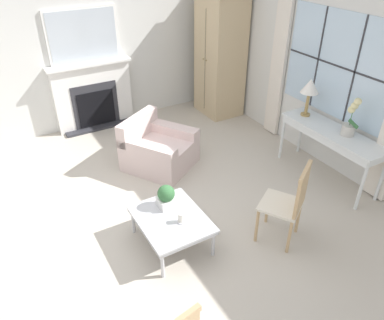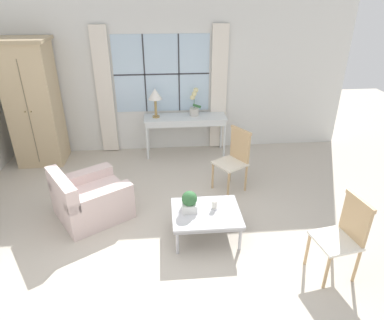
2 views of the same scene
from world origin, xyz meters
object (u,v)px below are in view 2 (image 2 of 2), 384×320
Objects in this scene: side_chair_wooden at (235,156)px; potted_plant_small at (190,201)px; armchair_upholstered at (90,200)px; table_lamp at (155,95)px; pillar_candle at (215,205)px; potted_orchid at (194,105)px; coffee_table at (206,214)px; console_table at (185,121)px; accent_chair_wooden at (345,232)px; armoire at (34,104)px.

potted_plant_small is at bearing -125.93° from side_chair_wooden.
potted_plant_small is (1.39, -0.55, 0.26)m from armchair_upholstered.
table_lamp reaches higher than side_chair_wooden.
armchair_upholstered is at bearing 158.41° from potted_plant_small.
pillar_candle is (0.33, 0.01, -0.08)m from potted_plant_small.
pillar_candle is at bearing -113.57° from side_chair_wooden.
coffee_table is at bearing -91.93° from potted_orchid.
side_chair_wooden is at bearing -48.33° from table_lamp.
console_table is at bearing 94.71° from pillar_candle.
console_table reaches higher than potted_plant_small.
side_chair_wooden reaches higher than accent_chair_wooden.
side_chair_wooden reaches higher than pillar_candle.
console_table is 1.76× the size of coffee_table.
table_lamp is at bearing 178.40° from console_table.
table_lamp is at bearing 106.81° from pillar_candle.
armoire is 2.20× the size of side_chair_wooden.
coffee_table is 0.17m from pillar_candle.
accent_chair_wooden is (2.09, -3.35, -0.64)m from table_lamp.
console_table reaches higher than coffee_table.
side_chair_wooden is at bearing 113.29° from accent_chair_wooden.
accent_chair_wooden is (0.84, -1.95, -0.02)m from side_chair_wooden.
pillar_candle is at bearing 2.08° from potted_plant_small.
pillar_candle is at bearing -85.29° from console_table.
potted_orchid is at bearing 2.88° from armoire.
potted_orchid is at bearing 88.07° from coffee_table.
armchair_upholstered is at bearing 159.45° from coffee_table.
coffee_table is (-0.60, -1.18, -0.24)m from side_chair_wooden.
coffee_table is (0.09, -2.57, -0.35)m from console_table.
accent_chair_wooden reaches higher than pillar_candle.
potted_orchid is at bearing 83.32° from potted_plant_small.
armoire is at bearing 158.99° from side_chair_wooden.
armoire is at bearing 142.48° from accent_chair_wooden.
side_chair_wooden is 1.23m from pillar_candle.
armchair_upholstered is at bearing -57.55° from armoire.
potted_plant_small is at bearing 153.62° from accent_chair_wooden.
armchair_upholstered is 1.40× the size of coffee_table.
armoire is at bearing -178.31° from console_table.
potted_orchid reaches higher than accent_chair_wooden.
console_table is 2.52m from potted_plant_small.
armoire is at bearing -177.12° from potted_orchid.
potted_plant_small is (-0.12, -2.52, -0.17)m from console_table.
table_lamp is (2.16, 0.10, 0.07)m from armoire.
console_table is 0.35m from potted_orchid.
side_chair_wooden reaches higher than armchair_upholstered.
console_table is at bearing 52.52° from armchair_upholstered.
armoire is 3.85m from pillar_candle.
table_lamp is 2.66m from potted_plant_small.
armoire is at bearing 122.45° from armchair_upholstered.
armoire is 7.98× the size of potted_plant_small.
side_chair_wooden is 2.12m from accent_chair_wooden.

